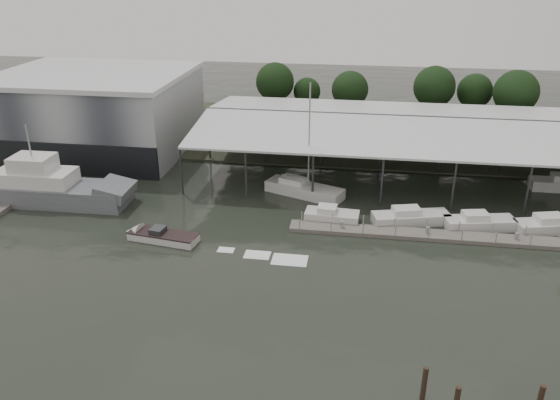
# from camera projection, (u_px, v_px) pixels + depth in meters

# --- Properties ---
(ground) EXTENTS (200.00, 200.00, 0.00)m
(ground) POSITION_uv_depth(u_px,v_px,m) (262.00, 282.00, 44.40)
(ground) COLOR black
(ground) RESTS_ON ground
(land_strip_far) EXTENTS (140.00, 30.00, 0.30)m
(land_strip_far) POSITION_uv_depth(u_px,v_px,m) (312.00, 132.00, 82.30)
(land_strip_far) COLOR #363A2B
(land_strip_far) RESTS_ON ground
(land_strip_west) EXTENTS (20.00, 40.00, 0.30)m
(land_strip_west) POSITION_uv_depth(u_px,v_px,m) (22.00, 144.00, 76.95)
(land_strip_west) COLOR #363A2B
(land_strip_west) RESTS_ON ground
(storage_warehouse) EXTENTS (24.50, 20.50, 10.50)m
(storage_warehouse) POSITION_uv_depth(u_px,v_px,m) (96.00, 111.00, 73.14)
(storage_warehouse) COLOR #989DA2
(storage_warehouse) RESTS_ON ground
(covered_boat_shed) EXTENTS (58.24, 24.00, 6.96)m
(covered_boat_shed) POSITION_uv_depth(u_px,v_px,m) (444.00, 123.00, 64.87)
(covered_boat_shed) COLOR silver
(covered_boat_shed) RESTS_ON ground
(trawler_dock) EXTENTS (3.00, 18.00, 0.50)m
(trawler_dock) POSITION_uv_depth(u_px,v_px,m) (21.00, 191.00, 61.06)
(trawler_dock) COLOR slate
(trawler_dock) RESTS_ON ground
(floating_dock) EXTENTS (28.00, 2.00, 1.40)m
(floating_dock) POSITION_uv_depth(u_px,v_px,m) (438.00, 236.00, 51.29)
(floating_dock) COLOR slate
(floating_dock) RESTS_ON ground
(grey_trawler) EXTENTS (18.22, 4.83, 8.84)m
(grey_trawler) POSITION_uv_depth(u_px,v_px,m) (48.00, 188.00, 58.26)
(grey_trawler) COLOR slate
(grey_trawler) RESTS_ON ground
(white_sailboat) EXTENTS (9.15, 5.71, 12.74)m
(white_sailboat) POSITION_uv_depth(u_px,v_px,m) (303.00, 189.00, 60.43)
(white_sailboat) COLOR silver
(white_sailboat) RESTS_ON ground
(speedboat_underway) EXTENTS (18.16, 4.68, 2.00)m
(speedboat_underway) POSITION_uv_depth(u_px,v_px,m) (158.00, 236.00, 50.87)
(speedboat_underway) COLOR silver
(speedboat_underway) RESTS_ON ground
(moored_cruiser_0) EXTENTS (5.45, 2.57, 1.70)m
(moored_cruiser_0) POSITION_uv_depth(u_px,v_px,m) (331.00, 216.00, 54.30)
(moored_cruiser_0) COLOR silver
(moored_cruiser_0) RESTS_ON ground
(moored_cruiser_1) EXTENTS (7.89, 4.08, 1.70)m
(moored_cruiser_1) POSITION_uv_depth(u_px,v_px,m) (410.00, 217.00, 53.97)
(moored_cruiser_1) COLOR silver
(moored_cruiser_1) RESTS_ON ground
(moored_cruiser_2) EXTENTS (7.03, 3.48, 1.70)m
(moored_cruiser_2) POSITION_uv_depth(u_px,v_px,m) (479.00, 222.00, 52.95)
(moored_cruiser_2) COLOR silver
(moored_cruiser_2) RESTS_ON ground
(moored_cruiser_3) EXTENTS (7.76, 4.01, 1.70)m
(moored_cruiser_3) POSITION_uv_depth(u_px,v_px,m) (553.00, 225.00, 52.41)
(moored_cruiser_3) COLOR silver
(moored_cruiser_3) RESTS_ON ground
(horizon_tree_line) EXTENTS (69.54, 10.52, 9.58)m
(horizon_tree_line) POSITION_uv_depth(u_px,v_px,m) (465.00, 92.00, 82.21)
(horizon_tree_line) COLOR black
(horizon_tree_line) RESTS_ON ground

